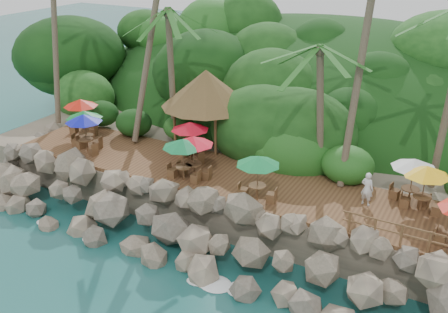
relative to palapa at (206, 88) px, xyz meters
The scene contains 11 objects.
ground 11.58m from the palapa, 71.83° to the right, with size 140.00×140.00×0.00m, color #19514F.
land_base 8.61m from the palapa, 64.21° to the left, with size 32.00×25.20×2.10m, color gray.
jungle_hill 15.44m from the palapa, 77.38° to the left, with size 44.80×28.00×15.40m, color #143811.
seawall 9.38m from the palapa, 67.44° to the right, with size 29.00×4.00×2.30m, color gray, non-canonical shape.
terrace 5.93m from the palapa, 48.44° to the right, with size 26.00×5.00×0.20m, color brown.
jungle_foliage 8.56m from the palapa, 60.25° to the left, with size 44.00×16.00×12.00m, color #143811, non-canonical shape.
foam_line 11.32m from the palapa, 71.28° to the right, with size 25.20×0.80×0.06m.
palapa is the anchor object (origin of this frame).
dining_clusters 5.13m from the palapa, 50.95° to the right, with size 24.83×5.34×2.32m.
railing 14.87m from the palapa, 23.77° to the right, with size 6.10×0.10×1.00m.
waiter 11.37m from the palapa, 16.23° to the right, with size 0.62×0.40×1.69m, color silver.
Camera 1 is at (11.91, -15.79, 14.38)m, focal length 41.25 mm.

